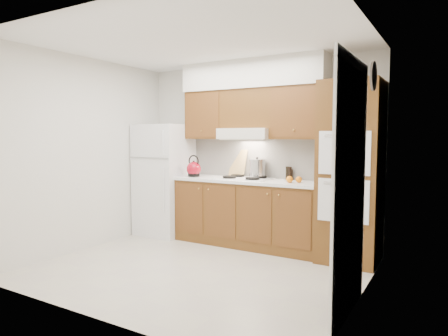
% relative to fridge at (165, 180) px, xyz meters
% --- Properties ---
extents(floor, '(3.60, 3.60, 0.00)m').
position_rel_fridge_xyz_m(floor, '(1.41, -1.14, -0.86)').
color(floor, '#BAB1A3').
rests_on(floor, ground).
extents(ceiling, '(3.60, 3.60, 0.00)m').
position_rel_fridge_xyz_m(ceiling, '(1.41, -1.14, 1.74)').
color(ceiling, white).
rests_on(ceiling, wall_back).
extents(wall_back, '(3.60, 0.02, 2.60)m').
position_rel_fridge_xyz_m(wall_back, '(1.41, 0.36, 0.44)').
color(wall_back, silver).
rests_on(wall_back, floor).
extents(wall_left, '(0.02, 3.00, 2.60)m').
position_rel_fridge_xyz_m(wall_left, '(-0.40, -1.14, 0.44)').
color(wall_left, silver).
rests_on(wall_left, floor).
extents(wall_right, '(0.02, 3.00, 2.60)m').
position_rel_fridge_xyz_m(wall_right, '(3.21, -1.14, 0.44)').
color(wall_right, silver).
rests_on(wall_right, floor).
extents(fridge, '(0.75, 0.72, 1.72)m').
position_rel_fridge_xyz_m(fridge, '(0.00, 0.00, 0.00)').
color(fridge, white).
rests_on(fridge, floor).
extents(base_cabinets, '(2.11, 0.60, 0.90)m').
position_rel_fridge_xyz_m(base_cabinets, '(1.43, 0.06, -0.41)').
color(base_cabinets, brown).
rests_on(base_cabinets, floor).
extents(countertop, '(2.13, 0.62, 0.04)m').
position_rel_fridge_xyz_m(countertop, '(1.43, 0.05, 0.06)').
color(countertop, white).
rests_on(countertop, base_cabinets).
extents(backsplash, '(2.11, 0.03, 0.56)m').
position_rel_fridge_xyz_m(backsplash, '(1.43, 0.34, 0.36)').
color(backsplash, white).
rests_on(backsplash, countertop).
extents(oven_cabinet, '(0.70, 0.65, 2.20)m').
position_rel_fridge_xyz_m(oven_cabinet, '(2.85, 0.03, 0.24)').
color(oven_cabinet, brown).
rests_on(oven_cabinet, floor).
extents(upper_cab_left, '(0.63, 0.33, 0.70)m').
position_rel_fridge_xyz_m(upper_cab_left, '(0.69, 0.19, 0.99)').
color(upper_cab_left, brown).
rests_on(upper_cab_left, wall_back).
extents(upper_cab_right, '(0.73, 0.33, 0.70)m').
position_rel_fridge_xyz_m(upper_cab_right, '(2.12, 0.19, 0.99)').
color(upper_cab_right, brown).
rests_on(upper_cab_right, wall_back).
extents(range_hood, '(0.75, 0.45, 0.15)m').
position_rel_fridge_xyz_m(range_hood, '(1.38, 0.13, 0.71)').
color(range_hood, silver).
rests_on(range_hood, wall_back).
extents(upper_cab_over_hood, '(0.75, 0.33, 0.55)m').
position_rel_fridge_xyz_m(upper_cab_over_hood, '(1.38, 0.19, 1.06)').
color(upper_cab_over_hood, brown).
rests_on(upper_cab_over_hood, range_hood).
extents(soffit, '(2.13, 0.36, 0.40)m').
position_rel_fridge_xyz_m(soffit, '(1.43, 0.18, 1.54)').
color(soffit, silver).
rests_on(soffit, wall_back).
extents(cooktop, '(0.74, 0.50, 0.01)m').
position_rel_fridge_xyz_m(cooktop, '(1.38, 0.07, 0.09)').
color(cooktop, white).
rests_on(cooktop, countertop).
extents(doorway, '(0.02, 0.90, 2.10)m').
position_rel_fridge_xyz_m(doorway, '(3.19, -1.49, 0.19)').
color(doorway, black).
rests_on(doorway, floor).
extents(wall_clock, '(0.02, 0.30, 0.30)m').
position_rel_fridge_xyz_m(wall_clock, '(3.19, -0.59, 1.29)').
color(wall_clock, '#3F3833').
rests_on(wall_clock, wall_right).
extents(kettle, '(0.25, 0.25, 0.21)m').
position_rel_fridge_xyz_m(kettle, '(0.60, -0.07, 0.20)').
color(kettle, maroon).
rests_on(kettle, countertop).
extents(cutting_board, '(0.32, 0.19, 0.40)m').
position_rel_fridge_xyz_m(cutting_board, '(1.14, 0.31, 0.28)').
color(cutting_board, '#D8B66F').
rests_on(cutting_board, countertop).
extents(stock_pot, '(0.29, 0.29, 0.24)m').
position_rel_fridge_xyz_m(stock_pot, '(1.51, 0.20, 0.23)').
color(stock_pot, silver).
rests_on(stock_pot, cooktop).
extents(condiment_a, '(0.06, 0.06, 0.18)m').
position_rel_fridge_xyz_m(condiment_a, '(1.94, 0.27, 0.17)').
color(condiment_a, black).
rests_on(condiment_a, countertop).
extents(condiment_b, '(0.07, 0.07, 0.18)m').
position_rel_fridge_xyz_m(condiment_b, '(1.98, 0.26, 0.17)').
color(condiment_b, black).
rests_on(condiment_b, countertop).
extents(condiment_c, '(0.06, 0.06, 0.14)m').
position_rel_fridge_xyz_m(condiment_c, '(1.97, 0.31, 0.15)').
color(condiment_c, black).
rests_on(condiment_c, countertop).
extents(orange_near, '(0.11, 0.11, 0.08)m').
position_rel_fridge_xyz_m(orange_near, '(2.20, 0.00, 0.12)').
color(orange_near, orange).
rests_on(orange_near, countertop).
extents(orange_far, '(0.11, 0.11, 0.09)m').
position_rel_fridge_xyz_m(orange_far, '(2.10, -0.06, 0.12)').
color(orange_far, '#FF9F0D').
rests_on(orange_far, countertop).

